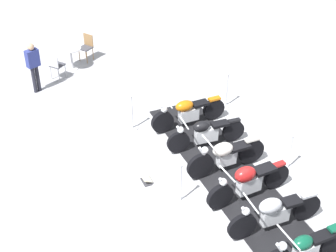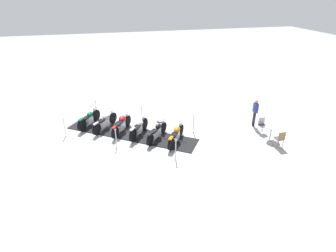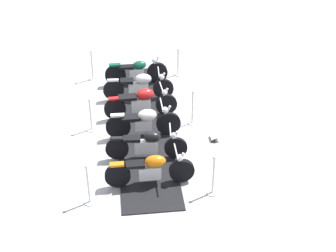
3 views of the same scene
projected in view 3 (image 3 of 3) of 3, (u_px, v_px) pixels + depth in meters
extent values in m
plane|color=#B2B2B7|center=(142.00, 126.00, 14.97)|extent=(80.00, 80.00, 0.00)
cube|color=black|center=(142.00, 126.00, 14.96)|extent=(5.72, 7.18, 0.03)
cylinder|color=black|center=(182.00, 171.00, 12.56)|extent=(0.61, 0.48, 0.65)
cylinder|color=black|center=(118.00, 176.00, 12.38)|extent=(0.61, 0.48, 0.65)
cube|color=silver|center=(150.00, 172.00, 12.45)|extent=(0.60, 0.52, 0.37)
ellipsoid|color=#D16B0F|center=(155.00, 161.00, 12.29)|extent=(0.62, 0.56, 0.31)
cube|color=black|center=(135.00, 164.00, 12.26)|extent=(0.55, 0.50, 0.08)
cube|color=#D16B0F|center=(117.00, 164.00, 12.19)|extent=(0.39, 0.34, 0.06)
cylinder|color=silver|center=(179.00, 162.00, 12.40)|extent=(0.28, 0.22, 0.56)
cylinder|color=silver|center=(176.00, 151.00, 12.21)|extent=(0.41, 0.57, 0.04)
sphere|color=silver|center=(180.00, 158.00, 12.33)|extent=(0.18, 0.18, 0.18)
cylinder|color=black|center=(176.00, 148.00, 13.42)|extent=(0.55, 0.48, 0.63)
cylinder|color=black|center=(117.00, 149.00, 13.37)|extent=(0.55, 0.48, 0.63)
cube|color=silver|center=(146.00, 147.00, 13.37)|extent=(0.60, 0.55, 0.39)
ellipsoid|color=black|center=(152.00, 137.00, 13.20)|extent=(0.54, 0.51, 0.29)
cube|color=black|center=(132.00, 139.00, 13.21)|extent=(0.53, 0.50, 0.08)
cube|color=black|center=(116.00, 138.00, 13.19)|extent=(0.34, 0.32, 0.06)
cylinder|color=silver|center=(173.00, 140.00, 13.28)|extent=(0.27, 0.24, 0.54)
cylinder|color=silver|center=(170.00, 130.00, 13.10)|extent=(0.43, 0.51, 0.04)
sphere|color=silver|center=(174.00, 136.00, 13.21)|extent=(0.18, 0.18, 0.18)
cylinder|color=black|center=(168.00, 123.00, 14.37)|extent=(0.65, 0.50, 0.72)
cylinder|color=black|center=(118.00, 127.00, 14.22)|extent=(0.65, 0.50, 0.72)
cube|color=silver|center=(143.00, 125.00, 14.29)|extent=(0.52, 0.45, 0.35)
ellipsoid|color=silver|center=(147.00, 115.00, 14.13)|extent=(0.65, 0.60, 0.35)
cube|color=black|center=(131.00, 118.00, 14.11)|extent=(0.61, 0.56, 0.08)
cube|color=silver|center=(117.00, 115.00, 14.01)|extent=(0.40, 0.34, 0.06)
cylinder|color=silver|center=(165.00, 115.00, 14.19)|extent=(0.34, 0.26, 0.60)
cylinder|color=silver|center=(161.00, 104.00, 13.99)|extent=(0.42, 0.58, 0.04)
sphere|color=silver|center=(165.00, 110.00, 14.10)|extent=(0.18, 0.18, 0.18)
cylinder|color=black|center=(166.00, 104.00, 15.35)|extent=(0.63, 0.46, 0.67)
cylinder|color=black|center=(115.00, 109.00, 15.11)|extent=(0.63, 0.46, 0.67)
cube|color=silver|center=(141.00, 105.00, 15.20)|extent=(0.62, 0.50, 0.42)
ellipsoid|color=#AD1919|center=(145.00, 94.00, 15.02)|extent=(0.65, 0.59, 0.36)
cube|color=black|center=(128.00, 97.00, 14.97)|extent=(0.63, 0.56, 0.08)
cube|color=#AD1919|center=(114.00, 99.00, 14.91)|extent=(0.39, 0.32, 0.06)
cylinder|color=silver|center=(164.00, 97.00, 15.18)|extent=(0.28, 0.21, 0.57)
cylinder|color=silver|center=(161.00, 87.00, 14.98)|extent=(0.37, 0.57, 0.04)
sphere|color=silver|center=(165.00, 92.00, 15.10)|extent=(0.18, 0.18, 0.18)
cylinder|color=black|center=(163.00, 89.00, 16.20)|extent=(0.60, 0.50, 0.68)
cylinder|color=black|center=(114.00, 90.00, 16.10)|extent=(0.60, 0.50, 0.68)
cube|color=silver|center=(138.00, 88.00, 16.12)|extent=(0.62, 0.54, 0.39)
ellipsoid|color=#B7BAC1|center=(143.00, 79.00, 15.95)|extent=(0.63, 0.60, 0.34)
cube|color=black|center=(127.00, 81.00, 15.94)|extent=(0.52, 0.50, 0.08)
cube|color=#B7BAC1|center=(113.00, 80.00, 15.90)|extent=(0.37, 0.33, 0.06)
cylinder|color=silver|center=(161.00, 81.00, 16.03)|extent=(0.27, 0.23, 0.58)
cylinder|color=silver|center=(159.00, 71.00, 15.84)|extent=(0.44, 0.55, 0.04)
sphere|color=silver|center=(162.00, 77.00, 15.96)|extent=(0.18, 0.18, 0.18)
cylinder|color=black|center=(157.00, 72.00, 17.14)|extent=(0.67, 0.51, 0.72)
cylinder|color=black|center=(115.00, 75.00, 16.97)|extent=(0.67, 0.51, 0.72)
cube|color=silver|center=(136.00, 73.00, 17.04)|extent=(0.55, 0.48, 0.37)
ellipsoid|color=#0F5138|center=(140.00, 65.00, 16.89)|extent=(0.54, 0.49, 0.29)
cube|color=black|center=(126.00, 67.00, 16.86)|extent=(0.59, 0.52, 0.08)
cube|color=#0F5138|center=(115.00, 65.00, 16.76)|extent=(0.42, 0.36, 0.06)
cylinder|color=silver|center=(154.00, 65.00, 16.97)|extent=(0.34, 0.26, 0.60)
cylinder|color=silver|center=(151.00, 55.00, 16.76)|extent=(0.44, 0.63, 0.04)
sphere|color=silver|center=(154.00, 60.00, 16.88)|extent=(0.18, 0.18, 0.18)
cylinder|color=silver|center=(192.00, 123.00, 15.11)|extent=(0.30, 0.30, 0.03)
cylinder|color=silver|center=(192.00, 108.00, 14.82)|extent=(0.05, 0.05, 1.03)
sphere|color=silver|center=(193.00, 92.00, 14.52)|extent=(0.09, 0.09, 0.09)
cylinder|color=silver|center=(92.00, 129.00, 14.81)|extent=(0.35, 0.35, 0.03)
cylinder|color=silver|center=(91.00, 115.00, 14.55)|extent=(0.05, 0.05, 0.96)
sphere|color=silver|center=(89.00, 100.00, 14.26)|extent=(0.09, 0.09, 0.09)
cylinder|color=silver|center=(212.00, 192.00, 12.37)|extent=(0.32, 0.32, 0.03)
cylinder|color=silver|center=(213.00, 176.00, 12.09)|extent=(0.05, 0.05, 1.02)
sphere|color=silver|center=(215.00, 158.00, 11.79)|extent=(0.09, 0.09, 0.09)
cylinder|color=silver|center=(93.00, 79.00, 17.55)|extent=(0.32, 0.32, 0.03)
cylinder|color=silver|center=(92.00, 66.00, 17.27)|extent=(0.05, 0.05, 1.02)
sphere|color=silver|center=(91.00, 51.00, 16.97)|extent=(0.09, 0.09, 0.09)
cylinder|color=silver|center=(178.00, 74.00, 17.84)|extent=(0.30, 0.30, 0.03)
cylinder|color=silver|center=(178.00, 63.00, 17.59)|extent=(0.05, 0.05, 0.90)
sphere|color=silver|center=(178.00, 50.00, 17.33)|extent=(0.09, 0.09, 0.09)
cylinder|color=silver|center=(90.00, 202.00, 12.08)|extent=(0.31, 0.31, 0.03)
cylinder|color=silver|center=(88.00, 185.00, 11.79)|extent=(0.05, 0.05, 1.03)
sphere|color=silver|center=(86.00, 167.00, 11.49)|extent=(0.09, 0.09, 0.09)
cube|color=#333338|center=(214.00, 139.00, 14.36)|extent=(0.37, 0.40, 0.02)
cube|color=beige|center=(214.00, 136.00, 14.30)|extent=(0.36, 0.39, 0.11)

